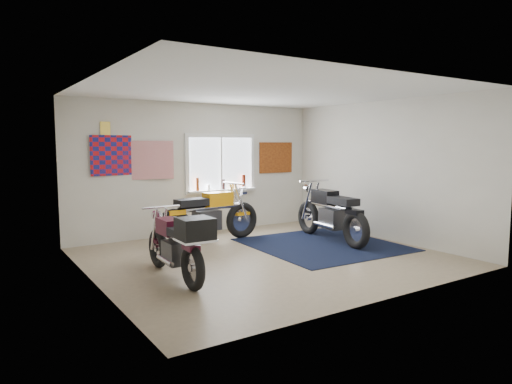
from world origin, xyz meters
TOP-DOWN VIEW (x-y plane):
  - ground at (0.00, 0.00)m, footprint 5.50×5.50m
  - room_shell at (0.00, 0.00)m, footprint 5.50×5.50m
  - navy_rug at (1.38, 0.18)m, footprint 2.61×2.70m
  - window_assembly at (0.50, 2.47)m, footprint 1.66×0.17m
  - oil_bottles at (0.58, 2.40)m, footprint 1.19×0.09m
  - flag_display at (-1.90, 2.48)m, footprint 1.60×0.10m
  - triumph_poster at (1.95, 2.48)m, footprint 0.90×0.03m
  - yellow_triumph at (-0.29, 1.50)m, footprint 2.24×0.67m
  - black_chrome_bike at (1.75, 0.37)m, footprint 0.68×2.24m
  - maroon_tourer at (-1.76, -0.43)m, footprint 0.57×1.89m

SIDE VIEW (x-z plane):
  - ground at x=0.00m, z-range 0.00..0.00m
  - navy_rug at x=1.38m, z-range 0.00..0.01m
  - yellow_triumph at x=-0.29m, z-range -0.07..1.06m
  - maroon_tourer at x=-1.76m, z-range 0.02..0.98m
  - black_chrome_bike at x=1.75m, z-range -0.07..1.08m
  - oil_bottles at x=0.58m, z-range 0.88..1.18m
  - window_assembly at x=0.50m, z-range 0.74..2.00m
  - triumph_poster at x=1.95m, z-range 1.20..1.90m
  - room_shell at x=0.00m, z-range -1.11..4.39m
  - flag_display at x=-1.90m, z-range 1.56..2.73m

